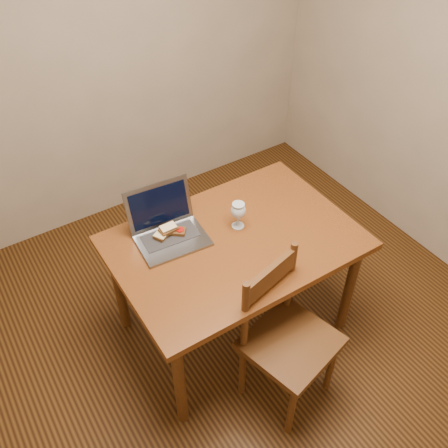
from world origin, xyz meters
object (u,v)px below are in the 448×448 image
milk_glass (238,215)px  chair (288,333)px  table (235,251)px  plate (169,235)px  laptop (166,224)px

milk_glass → chair: bearing=-98.4°
table → plate: 0.37m
chair → laptop: size_ratio=1.34×
plate → milk_glass: bearing=-20.0°
table → milk_glass: size_ratio=8.05×
chair → laptop: (-0.27, 0.75, 0.31)m
chair → plate: size_ratio=2.71×
chair → laptop: bearing=95.9°
chair → laptop: laptop is taller
plate → laptop: bearing=86.4°
table → milk_glass: (0.07, 0.08, 0.17)m
laptop → plate: bearing=-89.0°
plate → milk_glass: 0.39m
laptop → table: bearing=-36.2°
table → plate: bearing=143.0°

